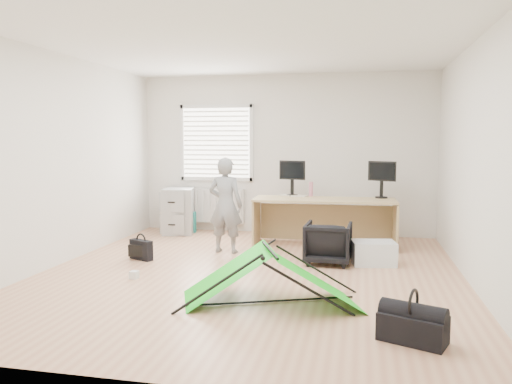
% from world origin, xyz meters
% --- Properties ---
extents(ground, '(5.50, 5.50, 0.00)m').
position_xyz_m(ground, '(0.00, 0.00, 0.00)').
color(ground, tan).
rests_on(ground, ground).
extents(back_wall, '(5.00, 0.02, 2.70)m').
position_xyz_m(back_wall, '(0.00, 2.75, 1.35)').
color(back_wall, silver).
rests_on(back_wall, ground).
extents(window, '(1.20, 0.06, 1.20)m').
position_xyz_m(window, '(-1.20, 2.71, 1.55)').
color(window, silver).
rests_on(window, back_wall).
extents(radiator, '(1.00, 0.12, 0.60)m').
position_xyz_m(radiator, '(-1.20, 2.67, 0.45)').
color(radiator, silver).
rests_on(radiator, back_wall).
extents(desk, '(2.14, 0.75, 0.72)m').
position_xyz_m(desk, '(0.75, 1.80, 0.36)').
color(desk, tan).
rests_on(desk, ground).
extents(filing_cabinet, '(0.63, 0.76, 0.78)m').
position_xyz_m(filing_cabinet, '(-1.78, 2.37, 0.39)').
color(filing_cabinet, '#A0A4A5').
rests_on(filing_cabinet, ground).
extents(monitor_left, '(0.44, 0.21, 0.41)m').
position_xyz_m(monitor_left, '(0.23, 2.09, 0.92)').
color(monitor_left, black).
rests_on(monitor_left, desk).
extents(monitor_right, '(0.43, 0.26, 0.41)m').
position_xyz_m(monitor_right, '(1.59, 2.09, 0.93)').
color(monitor_right, black).
rests_on(monitor_right, desk).
extents(keyboard, '(0.45, 0.24, 0.02)m').
position_xyz_m(keyboard, '(0.26, 2.06, 0.73)').
color(keyboard, beige).
rests_on(keyboard, desk).
extents(thermos, '(0.08, 0.08, 0.23)m').
position_xyz_m(thermos, '(0.52, 2.10, 0.83)').
color(thermos, '#C97087').
rests_on(thermos, desk).
extents(office_chair, '(0.60, 0.62, 0.54)m').
position_xyz_m(office_chair, '(0.89, 0.73, 0.27)').
color(office_chair, black).
rests_on(office_chair, ground).
extents(person, '(0.52, 0.36, 1.36)m').
position_xyz_m(person, '(-0.59, 1.07, 0.68)').
color(person, gray).
rests_on(person, ground).
extents(kite, '(1.87, 1.33, 0.53)m').
position_xyz_m(kite, '(0.43, -0.98, 0.27)').
color(kite, '#12C214').
rests_on(kite, ground).
extents(storage_crate, '(0.60, 0.46, 0.30)m').
position_xyz_m(storage_crate, '(1.47, 0.80, 0.15)').
color(storage_crate, silver).
rests_on(storage_crate, ground).
extents(tote_bag, '(0.31, 0.14, 0.36)m').
position_xyz_m(tote_bag, '(-1.66, 2.42, 0.18)').
color(tote_bag, '#1C7A74').
rests_on(tote_bag, ground).
extents(laptop_bag, '(0.37, 0.25, 0.27)m').
position_xyz_m(laptop_bag, '(-1.58, 0.42, 0.13)').
color(laptop_bag, black).
rests_on(laptop_bag, ground).
extents(white_box, '(0.10, 0.10, 0.09)m').
position_xyz_m(white_box, '(-1.26, -0.46, 0.04)').
color(white_box, silver).
rests_on(white_box, ground).
extents(duffel_bag, '(0.58, 0.44, 0.23)m').
position_xyz_m(duffel_bag, '(1.72, -1.68, 0.11)').
color(duffel_bag, black).
rests_on(duffel_bag, ground).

